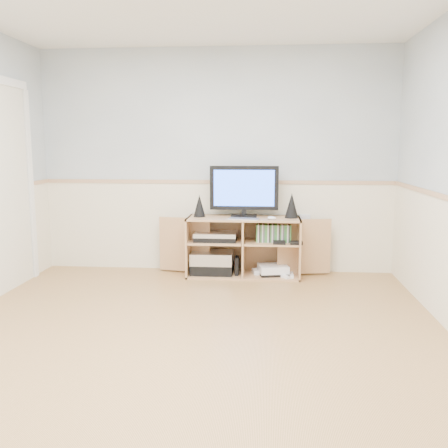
{
  "coord_description": "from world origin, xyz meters",
  "views": [
    {
      "loc": [
        0.56,
        -3.39,
        1.43
      ],
      "look_at": [
        0.17,
        1.2,
        0.7
      ],
      "focal_mm": 40.0,
      "sensor_mm": 36.0,
      "label": 1
    }
  ],
  "objects_px": {
    "media_cabinet": "(244,245)",
    "monitor": "(244,189)",
    "game_consoles": "(272,270)",
    "keyboard": "(244,219)"
  },
  "relations": [
    {
      "from": "media_cabinet",
      "to": "monitor",
      "type": "xyz_separation_m",
      "value": [
        0.0,
        -0.01,
        0.62
      ]
    },
    {
      "from": "media_cabinet",
      "to": "keyboard",
      "type": "relative_size",
      "value": 5.96
    },
    {
      "from": "media_cabinet",
      "to": "keyboard",
      "type": "distance_m",
      "value": 0.38
    },
    {
      "from": "keyboard",
      "to": "monitor",
      "type": "bearing_deg",
      "value": 103.96
    },
    {
      "from": "game_consoles",
      "to": "media_cabinet",
      "type": "bearing_deg",
      "value": 167.95
    },
    {
      "from": "monitor",
      "to": "game_consoles",
      "type": "xyz_separation_m",
      "value": [
        0.32,
        -0.06,
        -0.88
      ]
    },
    {
      "from": "media_cabinet",
      "to": "monitor",
      "type": "bearing_deg",
      "value": -90.0
    },
    {
      "from": "game_consoles",
      "to": "keyboard",
      "type": "bearing_deg",
      "value": -157.72
    },
    {
      "from": "media_cabinet",
      "to": "game_consoles",
      "type": "bearing_deg",
      "value": -12.05
    },
    {
      "from": "media_cabinet",
      "to": "monitor",
      "type": "height_order",
      "value": "monitor"
    }
  ]
}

